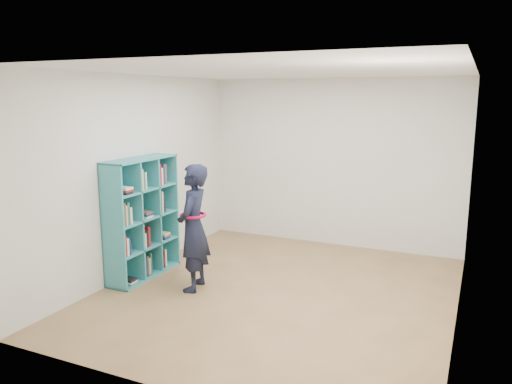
% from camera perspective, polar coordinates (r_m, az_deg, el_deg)
% --- Properties ---
extents(floor, '(4.50, 4.50, 0.00)m').
position_cam_1_polar(floor, '(6.13, 2.45, -11.42)').
color(floor, brown).
rests_on(floor, ground).
extents(ceiling, '(4.50, 4.50, 0.00)m').
position_cam_1_polar(ceiling, '(5.68, 2.67, 13.65)').
color(ceiling, white).
rests_on(ceiling, wall_back).
extents(wall_left, '(0.02, 4.50, 2.60)m').
position_cam_1_polar(wall_left, '(6.76, -13.37, 1.87)').
color(wall_left, silver).
rests_on(wall_left, floor).
extents(wall_right, '(0.02, 4.50, 2.60)m').
position_cam_1_polar(wall_right, '(5.36, 22.79, -1.00)').
color(wall_right, silver).
rests_on(wall_right, floor).
extents(wall_back, '(4.00, 0.02, 2.60)m').
position_cam_1_polar(wall_back, '(7.87, 8.73, 3.28)').
color(wall_back, silver).
rests_on(wall_back, floor).
extents(wall_front, '(4.00, 0.02, 2.60)m').
position_cam_1_polar(wall_front, '(3.82, -10.26, -4.85)').
color(wall_front, silver).
rests_on(wall_front, floor).
extents(bookshelf, '(0.34, 1.17, 1.56)m').
position_cam_1_polar(bookshelf, '(6.64, -13.04, -3.10)').
color(bookshelf, teal).
rests_on(bookshelf, floor).
extents(person, '(0.49, 0.63, 1.54)m').
position_cam_1_polar(person, '(6.05, -7.18, -4.06)').
color(person, black).
rests_on(person, floor).
extents(smartphone, '(0.04, 0.11, 0.14)m').
position_cam_1_polar(smartphone, '(6.16, -8.11, -2.86)').
color(smartphone, silver).
rests_on(smartphone, person).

